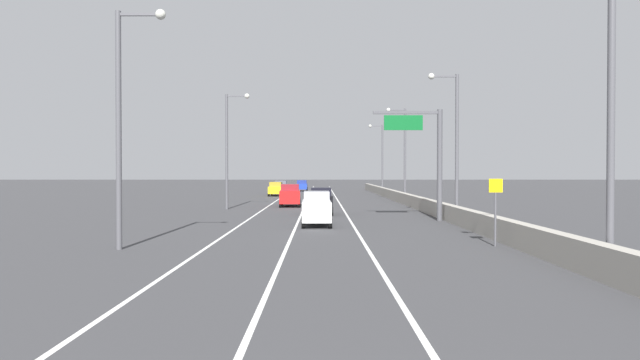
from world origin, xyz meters
TOP-DOWN VIEW (x-y plane):
  - ground_plane at (0.00, 64.00)m, footprint 320.00×320.00m
  - lane_stripe_left at (-5.50, 55.00)m, footprint 0.16×130.00m
  - lane_stripe_center at (-2.00, 55.00)m, footprint 0.16×130.00m
  - lane_stripe_right at (1.50, 55.00)m, footprint 0.16×130.00m
  - jersey_barrier_right at (8.13, 40.00)m, footprint 0.60×120.00m
  - overhead_sign_gantry at (6.79, 32.92)m, footprint 4.68×0.36m
  - speed_advisory_sign at (7.23, 19.83)m, footprint 0.60×0.11m
  - lamp_post_right_near at (8.46, 12.83)m, footprint 2.14×0.44m
  - lamp_post_right_second at (8.78, 34.36)m, footprint 2.14×0.44m
  - lamp_post_right_third at (8.38, 55.89)m, footprint 2.14×0.44m
  - lamp_post_right_fourth at (8.32, 77.42)m, footprint 2.14×0.44m
  - lamp_post_left_near at (-8.84, 18.83)m, footprint 2.14×0.44m
  - lamp_post_left_mid at (-8.52, 44.67)m, footprint 2.14×0.44m
  - car_red_0 at (-3.38, 48.50)m, footprint 2.08×4.74m
  - car_yellow_1 at (-6.52, 71.78)m, footprint 1.92×4.81m
  - car_black_2 at (-0.48, 38.35)m, footprint 1.82×4.12m
  - car_gray_3 at (-6.33, 78.72)m, footprint 1.94×4.77m
  - car_blue_4 at (-3.60, 90.26)m, footprint 1.87×4.11m
  - car_white_5 at (-0.76, 29.37)m, footprint 1.85×4.41m

SIDE VIEW (x-z plane):
  - ground_plane at x=0.00m, z-range 0.00..0.00m
  - lane_stripe_left at x=-5.50m, z-range 0.00..0.00m
  - lane_stripe_center at x=-2.00m, z-range 0.00..0.00m
  - lane_stripe_right at x=1.50m, z-range 0.00..0.00m
  - jersey_barrier_right at x=8.13m, z-range 0.00..1.10m
  - car_blue_4 at x=-3.60m, z-range 0.00..1.86m
  - car_yellow_1 at x=-6.52m, z-range 0.00..1.90m
  - car_gray_3 at x=-6.33m, z-range 0.00..1.95m
  - car_black_2 at x=-0.48m, z-range -0.01..2.09m
  - car_white_5 at x=-0.76m, z-range -0.01..2.12m
  - car_red_0 at x=-3.38m, z-range 0.00..2.12m
  - speed_advisory_sign at x=7.23m, z-range 0.26..3.26m
  - overhead_sign_gantry at x=6.79m, z-range 0.98..8.48m
  - lamp_post_right_near at x=8.46m, z-range 0.75..10.94m
  - lamp_post_right_second at x=8.78m, z-range 0.75..10.94m
  - lamp_post_right_third at x=8.38m, z-range 0.75..10.94m
  - lamp_post_right_fourth at x=8.32m, z-range 0.75..10.94m
  - lamp_post_left_near at x=-8.84m, z-range 0.75..10.94m
  - lamp_post_left_mid at x=-8.52m, z-range 0.75..10.94m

